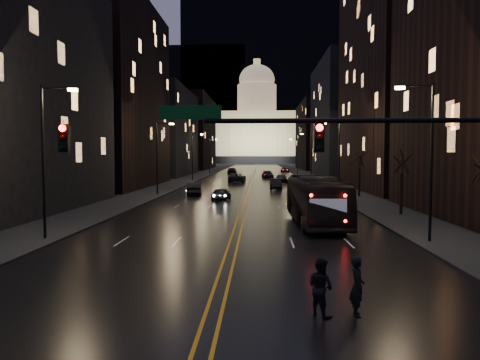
# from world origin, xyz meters

# --- Properties ---
(ground) EXTENTS (900.00, 900.00, 0.00)m
(ground) POSITION_xyz_m (0.00, 0.00, 0.00)
(ground) COLOR black
(ground) RESTS_ON ground
(road) EXTENTS (20.00, 320.00, 0.02)m
(road) POSITION_xyz_m (0.00, 130.00, 0.01)
(road) COLOR black
(road) RESTS_ON ground
(sidewalk_left) EXTENTS (8.00, 320.00, 0.16)m
(sidewalk_left) POSITION_xyz_m (-14.00, 130.00, 0.08)
(sidewalk_left) COLOR black
(sidewalk_left) RESTS_ON ground
(sidewalk_right) EXTENTS (8.00, 320.00, 0.16)m
(sidewalk_right) POSITION_xyz_m (14.00, 130.00, 0.08)
(sidewalk_right) COLOR black
(sidewalk_right) RESTS_ON ground
(center_line) EXTENTS (0.62, 320.00, 0.01)m
(center_line) POSITION_xyz_m (0.00, 130.00, 0.03)
(center_line) COLOR orange
(center_line) RESTS_ON road
(building_left_mid) EXTENTS (12.00, 30.00, 28.00)m
(building_left_mid) POSITION_xyz_m (-21.00, 54.00, 14.00)
(building_left_mid) COLOR black
(building_left_mid) RESTS_ON ground
(building_left_far) EXTENTS (12.00, 34.00, 20.00)m
(building_left_far) POSITION_xyz_m (-21.00, 92.00, 10.00)
(building_left_far) COLOR black
(building_left_far) RESTS_ON ground
(building_left_dist) EXTENTS (12.00, 40.00, 24.00)m
(building_left_dist) POSITION_xyz_m (-21.00, 140.00, 12.00)
(building_left_dist) COLOR black
(building_left_dist) RESTS_ON ground
(building_right_tall) EXTENTS (12.00, 30.00, 38.00)m
(building_right_tall) POSITION_xyz_m (21.00, 50.00, 19.00)
(building_right_tall) COLOR black
(building_right_tall) RESTS_ON ground
(building_right_mid) EXTENTS (12.00, 34.00, 26.00)m
(building_right_mid) POSITION_xyz_m (21.00, 92.00, 13.00)
(building_right_mid) COLOR black
(building_right_mid) RESTS_ON ground
(building_right_dist) EXTENTS (12.00, 40.00, 22.00)m
(building_right_dist) POSITION_xyz_m (21.00, 140.00, 11.00)
(building_right_dist) COLOR black
(building_right_dist) RESTS_ON ground
(mountain_ridge) EXTENTS (520.00, 60.00, 130.00)m
(mountain_ridge) POSITION_xyz_m (40.00, 380.00, 65.00)
(mountain_ridge) COLOR black
(mountain_ridge) RESTS_ON ground
(capitol) EXTENTS (90.00, 50.00, 58.50)m
(capitol) POSITION_xyz_m (0.00, 250.00, 17.15)
(capitol) COLOR black
(capitol) RESTS_ON ground
(traffic_signal) EXTENTS (17.29, 0.45, 7.00)m
(traffic_signal) POSITION_xyz_m (5.91, -0.00, 5.10)
(traffic_signal) COLOR black
(traffic_signal) RESTS_ON ground
(streetlamp_right_near) EXTENTS (2.13, 0.25, 9.00)m
(streetlamp_right_near) POSITION_xyz_m (10.81, 10.00, 5.08)
(streetlamp_right_near) COLOR black
(streetlamp_right_near) RESTS_ON ground
(streetlamp_left_near) EXTENTS (2.13, 0.25, 9.00)m
(streetlamp_left_near) POSITION_xyz_m (-10.81, 10.00, 5.08)
(streetlamp_left_near) COLOR black
(streetlamp_left_near) RESTS_ON ground
(streetlamp_right_mid) EXTENTS (2.13, 0.25, 9.00)m
(streetlamp_right_mid) POSITION_xyz_m (10.81, 40.00, 5.08)
(streetlamp_right_mid) COLOR black
(streetlamp_right_mid) RESTS_ON ground
(streetlamp_left_mid) EXTENTS (2.13, 0.25, 9.00)m
(streetlamp_left_mid) POSITION_xyz_m (-10.81, 40.00, 5.08)
(streetlamp_left_mid) COLOR black
(streetlamp_left_mid) RESTS_ON ground
(streetlamp_right_far) EXTENTS (2.13, 0.25, 9.00)m
(streetlamp_right_far) POSITION_xyz_m (10.81, 70.00, 5.08)
(streetlamp_right_far) COLOR black
(streetlamp_right_far) RESTS_ON ground
(streetlamp_left_far) EXTENTS (2.13, 0.25, 9.00)m
(streetlamp_left_far) POSITION_xyz_m (-10.81, 70.00, 5.08)
(streetlamp_left_far) COLOR black
(streetlamp_left_far) RESTS_ON ground
(streetlamp_right_dist) EXTENTS (2.13, 0.25, 9.00)m
(streetlamp_right_dist) POSITION_xyz_m (10.81, 100.00, 5.08)
(streetlamp_right_dist) COLOR black
(streetlamp_right_dist) RESTS_ON ground
(streetlamp_left_dist) EXTENTS (2.13, 0.25, 9.00)m
(streetlamp_left_dist) POSITION_xyz_m (-10.81, 100.00, 5.08)
(streetlamp_left_dist) COLOR black
(streetlamp_left_dist) RESTS_ON ground
(tree_right_mid) EXTENTS (2.40, 2.40, 6.65)m
(tree_right_mid) POSITION_xyz_m (13.00, 22.00, 4.53)
(tree_right_mid) COLOR black
(tree_right_mid) RESTS_ON ground
(tree_right_far) EXTENTS (2.40, 2.40, 6.65)m
(tree_right_far) POSITION_xyz_m (13.00, 38.00, 4.53)
(tree_right_far) COLOR black
(tree_right_far) RESTS_ON ground
(bus) EXTENTS (3.41, 12.49, 3.45)m
(bus) POSITION_xyz_m (5.50, 17.25, 1.72)
(bus) COLOR black
(bus) RESTS_ON ground
(oncoming_car_a) EXTENTS (2.08, 4.32, 1.42)m
(oncoming_car_a) POSITION_xyz_m (-2.71, 34.20, 0.71)
(oncoming_car_a) COLOR black
(oncoming_car_a) RESTS_ON ground
(oncoming_car_b) EXTENTS (2.18, 5.01, 1.60)m
(oncoming_car_b) POSITION_xyz_m (-6.51, 40.55, 0.80)
(oncoming_car_b) COLOR black
(oncoming_car_b) RESTS_ON ground
(oncoming_car_c) EXTENTS (3.08, 6.10, 1.65)m
(oncoming_car_c) POSITION_xyz_m (-2.50, 66.66, 0.83)
(oncoming_car_c) COLOR black
(oncoming_car_c) RESTS_ON ground
(oncoming_car_d) EXTENTS (2.37, 5.57, 1.60)m
(oncoming_car_d) POSITION_xyz_m (-5.43, 101.26, 0.80)
(oncoming_car_d) COLOR black
(oncoming_car_d) RESTS_ON ground
(receding_car_a) EXTENTS (1.67, 4.72, 1.55)m
(receding_car_a) POSITION_xyz_m (3.78, 50.35, 0.78)
(receding_car_a) COLOR black
(receding_car_a) RESTS_ON ground
(receding_car_b) EXTENTS (2.03, 4.86, 1.64)m
(receding_car_b) POSITION_xyz_m (5.29, 64.22, 0.82)
(receding_car_b) COLOR black
(receding_car_b) RESTS_ON ground
(receding_car_c) EXTENTS (2.63, 5.49, 1.54)m
(receding_car_c) POSITION_xyz_m (3.17, 80.76, 0.77)
(receding_car_c) COLOR black
(receding_car_c) RESTS_ON ground
(receding_car_d) EXTENTS (2.55, 5.01, 1.36)m
(receding_car_d) POSITION_xyz_m (8.50, 112.55, 0.68)
(receding_car_d) COLOR black
(receding_car_d) RESTS_ON ground
(pedestrian_a) EXTENTS (0.46, 0.69, 1.88)m
(pedestrian_a) POSITION_xyz_m (4.47, -2.00, 0.94)
(pedestrian_a) COLOR black
(pedestrian_a) RESTS_ON ground
(pedestrian_b) EXTENTS (0.94, 0.98, 1.81)m
(pedestrian_b) POSITION_xyz_m (3.34, -2.00, 0.91)
(pedestrian_b) COLOR black
(pedestrian_b) RESTS_ON ground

